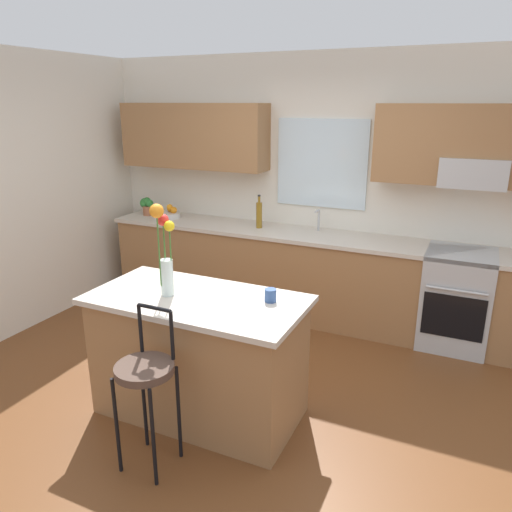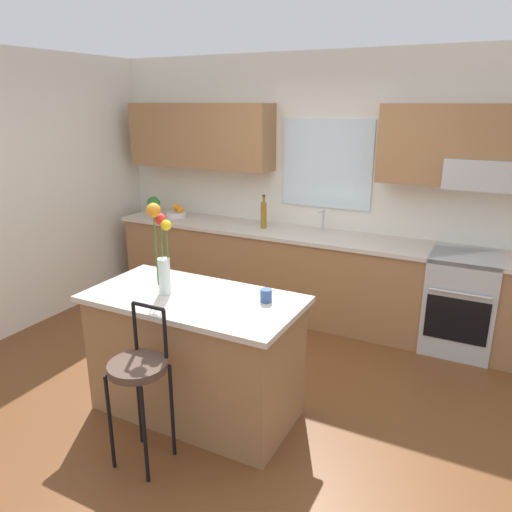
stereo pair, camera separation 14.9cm
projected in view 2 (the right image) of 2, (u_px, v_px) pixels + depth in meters
The scene contains 13 objects.
ground_plane at pixel (234, 398), 3.81m from camera, with size 14.00×14.00×0.00m, color brown.
wall_left at pixel (20, 194), 4.77m from camera, with size 0.12×4.60×2.70m, color silver.
back_wall_assembly at pixel (329, 173), 5.03m from camera, with size 5.60×0.50×2.70m.
counter_run at pixel (313, 276), 5.11m from camera, with size 4.56×0.64×0.92m.
sink_faucet at pixel (323, 218), 5.04m from camera, with size 0.02×0.13×0.23m.
oven_range at pixel (461, 302), 4.46m from camera, with size 0.60×0.64×0.92m.
kitchen_island at pixel (195, 355), 3.53m from camera, with size 1.52×0.78×0.92m.
bar_stool_near at pixel (139, 373), 2.97m from camera, with size 0.36×0.36×1.04m.
flower_vase at pixel (161, 249), 3.34m from camera, with size 0.15×0.16×0.66m.
mug_ceramic at pixel (266, 295), 3.29m from camera, with size 0.08×0.08×0.09m, color #33518C.
fruit_bowl_oranges at pixel (177, 213), 5.71m from camera, with size 0.24×0.24×0.16m.
bottle_olive_oil at pixel (264, 215), 5.18m from camera, with size 0.06×0.06×0.36m.
potted_plant_small at pixel (154, 204), 5.83m from camera, with size 0.19×0.13×0.21m.
Camera 2 is at (1.65, -2.85, 2.22)m, focal length 34.17 mm.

